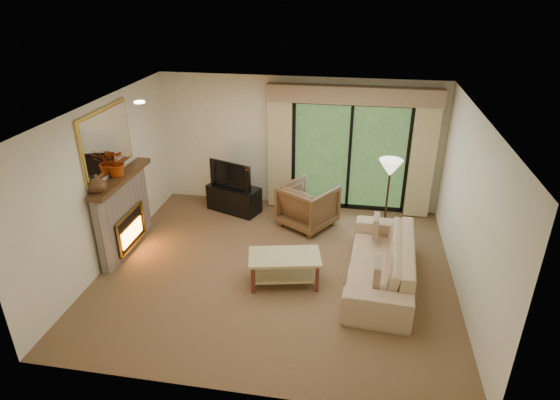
% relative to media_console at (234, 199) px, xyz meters
% --- Properties ---
extents(floor, '(5.50, 5.50, 0.00)m').
position_rel_media_console_xyz_m(floor, '(1.21, -1.95, -0.26)').
color(floor, brown).
rests_on(floor, ground).
extents(ceiling, '(5.50, 5.50, 0.00)m').
position_rel_media_console_xyz_m(ceiling, '(1.21, -1.95, 2.34)').
color(ceiling, silver).
rests_on(ceiling, ground).
extents(wall_back, '(5.00, 0.00, 5.00)m').
position_rel_media_console_xyz_m(wall_back, '(1.21, 0.55, 1.04)').
color(wall_back, '#F4EACB').
rests_on(wall_back, ground).
extents(wall_front, '(5.00, 0.00, 5.00)m').
position_rel_media_console_xyz_m(wall_front, '(1.21, -4.45, 1.04)').
color(wall_front, '#F4EACB').
rests_on(wall_front, ground).
extents(wall_left, '(0.00, 5.00, 5.00)m').
position_rel_media_console_xyz_m(wall_left, '(-1.54, -1.95, 1.04)').
color(wall_left, '#F4EACB').
rests_on(wall_left, ground).
extents(wall_right, '(0.00, 5.00, 5.00)m').
position_rel_media_console_xyz_m(wall_right, '(3.96, -1.95, 1.04)').
color(wall_right, '#F4EACB').
rests_on(wall_right, ground).
extents(fireplace, '(0.24, 1.70, 1.37)m').
position_rel_media_console_xyz_m(fireplace, '(-1.42, -1.75, 0.43)').
color(fireplace, gray).
rests_on(fireplace, floor).
extents(mirror, '(0.07, 1.45, 1.02)m').
position_rel_media_console_xyz_m(mirror, '(-1.50, -1.75, 1.69)').
color(mirror, gold).
rests_on(mirror, wall_left).
extents(sliding_door, '(2.26, 0.10, 2.16)m').
position_rel_media_console_xyz_m(sliding_door, '(2.21, 0.50, 0.84)').
color(sliding_door, black).
rests_on(sliding_door, floor).
extents(curtain_left, '(0.45, 0.18, 2.35)m').
position_rel_media_console_xyz_m(curtain_left, '(0.86, 0.39, 0.94)').
color(curtain_left, '#C4B481').
rests_on(curtain_left, floor).
extents(curtain_right, '(0.45, 0.18, 2.35)m').
position_rel_media_console_xyz_m(curtain_right, '(3.56, 0.39, 0.94)').
color(curtain_right, '#C4B481').
rests_on(curtain_right, floor).
extents(cornice, '(3.20, 0.24, 0.32)m').
position_rel_media_console_xyz_m(cornice, '(2.21, 0.41, 2.06)').
color(cornice, '#9E7D5C').
rests_on(cornice, wall_back).
extents(media_console, '(1.14, 0.81, 0.52)m').
position_rel_media_console_xyz_m(media_console, '(0.00, 0.00, 0.00)').
color(media_console, black).
rests_on(media_console, floor).
extents(tv, '(0.92, 0.45, 0.54)m').
position_rel_media_console_xyz_m(tv, '(0.00, 0.00, 0.53)').
color(tv, black).
rests_on(tv, media_console).
extents(armchair, '(1.22, 1.23, 0.83)m').
position_rel_media_console_xyz_m(armchair, '(1.52, -0.37, 0.15)').
color(armchair, brown).
rests_on(armchair, floor).
extents(sofa, '(1.09, 2.45, 0.70)m').
position_rel_media_console_xyz_m(sofa, '(2.82, -1.97, 0.09)').
color(sofa, tan).
rests_on(sofa, floor).
extents(pillow_near, '(0.12, 0.38, 0.38)m').
position_rel_media_console_xyz_m(pillow_near, '(2.74, -2.66, 0.32)').
color(pillow_near, '#4D342A').
rests_on(pillow_near, sofa).
extents(pillow_far, '(0.12, 0.36, 0.36)m').
position_rel_media_console_xyz_m(pillow_far, '(2.74, -1.28, 0.32)').
color(pillow_far, '#4D342A').
rests_on(pillow_far, sofa).
extents(coffee_table, '(1.17, 0.80, 0.48)m').
position_rel_media_console_xyz_m(coffee_table, '(1.39, -2.27, -0.02)').
color(coffee_table, tan).
rests_on(coffee_table, floor).
extents(floor_lamp, '(0.41, 0.41, 1.50)m').
position_rel_media_console_xyz_m(floor_lamp, '(2.92, -0.62, 0.49)').
color(floor_lamp, white).
rests_on(floor_lamp, floor).
extents(vase, '(0.34, 0.34, 0.27)m').
position_rel_media_console_xyz_m(vase, '(-1.40, -2.38, 1.25)').
color(vase, '#472E18').
rests_on(vase, fireplace).
extents(branches, '(0.51, 0.47, 0.47)m').
position_rel_media_console_xyz_m(branches, '(-1.40, -1.76, 1.35)').
color(branches, '#9C3309').
rests_on(branches, fireplace).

